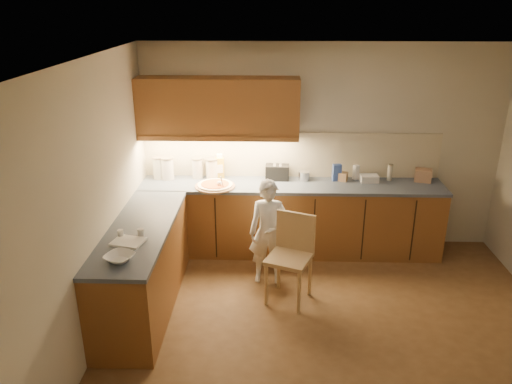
# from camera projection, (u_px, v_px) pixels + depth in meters

# --- Properties ---
(room) EXTENTS (4.54, 4.50, 2.62)m
(room) POSITION_uv_depth(u_px,v_px,m) (344.00, 170.00, 4.32)
(room) COLOR brown
(room) RESTS_ON ground
(l_counter) EXTENTS (3.77, 2.62, 0.92)m
(l_counter) POSITION_uv_depth(u_px,v_px,m) (246.00, 233.00, 5.95)
(l_counter) COLOR brown
(l_counter) RESTS_ON ground
(backsplash) EXTENTS (3.75, 0.02, 0.58)m
(backsplash) POSITION_uv_depth(u_px,v_px,m) (291.00, 155.00, 6.35)
(backsplash) COLOR beige
(backsplash) RESTS_ON l_counter
(upper_cabinets) EXTENTS (1.95, 0.36, 0.73)m
(upper_cabinets) POSITION_uv_depth(u_px,v_px,m) (218.00, 107.00, 5.99)
(upper_cabinets) COLOR brown
(upper_cabinets) RESTS_ON ground
(pizza_on_board) EXTENTS (0.49, 0.49, 0.20)m
(pizza_on_board) POSITION_uv_depth(u_px,v_px,m) (215.00, 185.00, 6.07)
(pizza_on_board) COLOR tan
(pizza_on_board) RESTS_ON l_counter
(child) EXTENTS (0.45, 0.30, 1.22)m
(child) POSITION_uv_depth(u_px,v_px,m) (269.00, 232.00, 5.61)
(child) COLOR white
(child) RESTS_ON ground
(wooden_chair) EXTENTS (0.56, 0.56, 0.96)m
(wooden_chair) POSITION_uv_depth(u_px,v_px,m) (292.00, 251.00, 5.31)
(wooden_chair) COLOR tan
(wooden_chair) RESTS_ON ground
(mixing_bowl) EXTENTS (0.32, 0.32, 0.06)m
(mixing_bowl) POSITION_uv_depth(u_px,v_px,m) (119.00, 258.00, 4.36)
(mixing_bowl) COLOR white
(mixing_bowl) RESTS_ON l_counter
(canister_a) EXTENTS (0.14, 0.14, 0.29)m
(canister_a) POSITION_uv_depth(u_px,v_px,m) (158.00, 168.00, 6.32)
(canister_a) COLOR beige
(canister_a) RESTS_ON l_counter
(canister_b) EXTENTS (0.16, 0.16, 0.29)m
(canister_b) POSITION_uv_depth(u_px,v_px,m) (167.00, 168.00, 6.30)
(canister_b) COLOR silver
(canister_b) RESTS_ON l_counter
(canister_c) EXTENTS (0.14, 0.14, 0.27)m
(canister_c) POSITION_uv_depth(u_px,v_px,m) (197.00, 168.00, 6.34)
(canister_c) COLOR beige
(canister_c) RESTS_ON l_counter
(canister_d) EXTENTS (0.16, 0.16, 0.27)m
(canister_d) POSITION_uv_depth(u_px,v_px,m) (212.00, 168.00, 6.33)
(canister_d) COLOR silver
(canister_d) RESTS_ON l_counter
(oil_jug) EXTENTS (0.12, 0.09, 0.32)m
(oil_jug) POSITION_uv_depth(u_px,v_px,m) (220.00, 167.00, 6.34)
(oil_jug) COLOR gold
(oil_jug) RESTS_ON l_counter
(toaster) EXTENTS (0.30, 0.18, 0.19)m
(toaster) POSITION_uv_depth(u_px,v_px,m) (277.00, 172.00, 6.31)
(toaster) COLOR black
(toaster) RESTS_ON l_counter
(steel_pot) EXTENTS (0.15, 0.15, 0.12)m
(steel_pot) POSITION_uv_depth(u_px,v_px,m) (304.00, 176.00, 6.30)
(steel_pot) COLOR #BCBBC0
(steel_pot) RESTS_ON l_counter
(blue_box) EXTENTS (0.11, 0.09, 0.21)m
(blue_box) POSITION_uv_depth(u_px,v_px,m) (337.00, 172.00, 6.26)
(blue_box) COLOR #334D99
(blue_box) RESTS_ON l_counter
(card_box_a) EXTENTS (0.18, 0.15, 0.11)m
(card_box_a) POSITION_uv_depth(u_px,v_px,m) (341.00, 176.00, 6.29)
(card_box_a) COLOR #9F7A55
(card_box_a) RESTS_ON l_counter
(white_bottle) EXTENTS (0.08, 0.08, 0.18)m
(white_bottle) POSITION_uv_depth(u_px,v_px,m) (356.00, 172.00, 6.31)
(white_bottle) COLOR white
(white_bottle) RESTS_ON l_counter
(flat_pack) EXTENTS (0.22, 0.16, 0.09)m
(flat_pack) POSITION_uv_depth(u_px,v_px,m) (369.00, 178.00, 6.25)
(flat_pack) COLOR silver
(flat_pack) RESTS_ON l_counter
(tall_jar) EXTENTS (0.07, 0.07, 0.21)m
(tall_jar) POSITION_uv_depth(u_px,v_px,m) (390.00, 172.00, 6.27)
(tall_jar) COLOR beige
(tall_jar) RESTS_ON l_counter
(card_box_b) EXTENTS (0.23, 0.20, 0.16)m
(card_box_b) POSITION_uv_depth(u_px,v_px,m) (423.00, 175.00, 6.25)
(card_box_b) COLOR #A07656
(card_box_b) RESTS_ON l_counter
(dough_cloth) EXTENTS (0.33, 0.29, 0.02)m
(dough_cloth) POSITION_uv_depth(u_px,v_px,m) (128.00, 242.00, 4.69)
(dough_cloth) COLOR white
(dough_cloth) RESTS_ON l_counter
(spice_jar_a) EXTENTS (0.07, 0.07, 0.08)m
(spice_jar_a) POSITION_uv_depth(u_px,v_px,m) (120.00, 234.00, 4.78)
(spice_jar_a) COLOR silver
(spice_jar_a) RESTS_ON l_counter
(spice_jar_b) EXTENTS (0.07, 0.07, 0.08)m
(spice_jar_b) POSITION_uv_depth(u_px,v_px,m) (141.00, 233.00, 4.80)
(spice_jar_b) COLOR silver
(spice_jar_b) RESTS_ON l_counter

